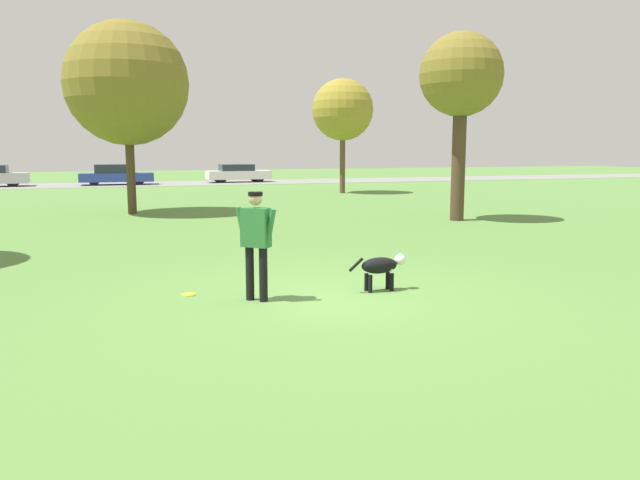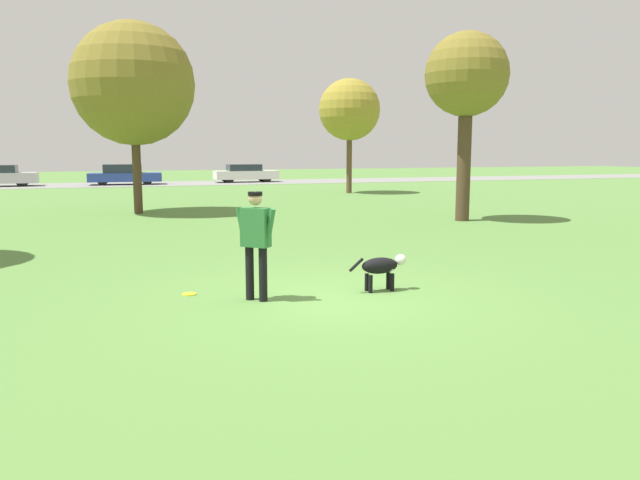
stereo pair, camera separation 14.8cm
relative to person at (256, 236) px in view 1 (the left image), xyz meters
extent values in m
plane|color=#56843D|center=(1.12, -0.27, -1.00)|extent=(120.00, 120.00, 0.00)
cube|color=gray|center=(1.12, 33.64, -1.00)|extent=(120.00, 6.00, 0.01)
cylinder|color=black|center=(0.09, -0.08, -0.58)|extent=(0.18, 0.18, 0.84)
cylinder|color=black|center=(-0.09, 0.08, -0.58)|extent=(0.18, 0.18, 0.84)
cube|color=#2D7038|center=(0.00, 0.00, 0.14)|extent=(0.47, 0.46, 0.60)
cylinder|color=#2D7038|center=(0.18, -0.17, 0.14)|extent=(0.22, 0.21, 0.60)
cylinder|color=#2D7038|center=(-0.18, 0.17, 0.14)|extent=(0.22, 0.21, 0.60)
sphere|color=tan|center=(0.00, 0.00, 0.58)|extent=(0.30, 0.30, 0.21)
cylinder|color=black|center=(0.00, 0.00, 0.65)|extent=(0.31, 0.31, 0.06)
ellipsoid|color=black|center=(2.07, 0.00, -0.58)|extent=(0.64, 0.29, 0.27)
ellipsoid|color=white|center=(2.24, 0.01, -0.62)|extent=(0.16, 0.19, 0.15)
sphere|color=white|center=(2.45, 0.02, -0.50)|extent=(0.19, 0.19, 0.19)
cylinder|color=black|center=(2.26, 0.08, -0.86)|extent=(0.07, 0.07, 0.29)
cylinder|color=black|center=(2.27, -0.07, -0.86)|extent=(0.07, 0.07, 0.29)
cylinder|color=black|center=(1.87, 0.07, -0.86)|extent=(0.07, 0.07, 0.29)
cylinder|color=black|center=(1.87, -0.08, -0.86)|extent=(0.07, 0.07, 0.29)
cylinder|color=black|center=(1.65, -0.01, -0.54)|extent=(0.26, 0.06, 0.23)
cylinder|color=yellow|center=(-0.95, 0.71, -1.00)|extent=(0.23, 0.23, 0.02)
torus|color=yellow|center=(-0.95, 0.71, -1.00)|extent=(0.23, 0.23, 0.02)
cylinder|color=brown|center=(9.68, 21.61, 0.56)|extent=(0.28, 0.28, 3.14)
sphere|color=olive|center=(9.68, 21.61, 3.33)|extent=(3.19, 3.19, 3.19)
cylinder|color=#4C3826|center=(-1.28, 14.20, 0.48)|extent=(0.31, 0.31, 2.98)
sphere|color=olive|center=(-1.28, 14.20, 3.59)|extent=(4.32, 4.32, 4.32)
cylinder|color=#4C3826|center=(8.70, 8.55, 0.83)|extent=(0.44, 0.44, 3.67)
sphere|color=olive|center=(8.70, 8.55, 3.66)|extent=(2.66, 2.66, 2.66)
cylinder|color=black|center=(-7.61, 34.48, -0.70)|extent=(0.61, 0.21, 0.61)
cylinder|color=black|center=(-7.58, 32.92, -0.70)|extent=(0.61, 0.21, 0.61)
cube|color=#284293|center=(-1.46, 33.36, -0.51)|extent=(4.64, 1.96, 0.55)
cube|color=#232D38|center=(-1.60, 33.36, 0.04)|extent=(2.44, 1.62, 0.56)
cylinder|color=black|center=(-0.06, 34.07, -0.70)|extent=(0.62, 0.22, 0.61)
cylinder|color=black|center=(-0.12, 32.53, -0.70)|extent=(0.62, 0.22, 0.61)
cylinder|color=black|center=(-2.81, 34.18, -0.70)|extent=(0.62, 0.22, 0.61)
cylinder|color=black|center=(-2.86, 32.64, -0.70)|extent=(0.62, 0.22, 0.61)
cube|color=white|center=(6.62, 33.92, -0.49)|extent=(4.43, 1.78, 0.58)
cube|color=#232D38|center=(6.49, 33.91, 0.02)|extent=(2.32, 1.49, 0.45)
cylinder|color=black|center=(7.92, 34.66, -0.69)|extent=(0.64, 0.22, 0.64)
cylinder|color=black|center=(7.96, 33.25, -0.69)|extent=(0.64, 0.22, 0.64)
cylinder|color=black|center=(5.29, 34.58, -0.69)|extent=(0.64, 0.22, 0.64)
cylinder|color=black|center=(5.33, 33.17, -0.69)|extent=(0.64, 0.22, 0.64)
camera|label=1|loc=(-2.12, -9.23, 1.33)|focal=35.00mm
camera|label=2|loc=(-1.98, -9.28, 1.33)|focal=35.00mm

